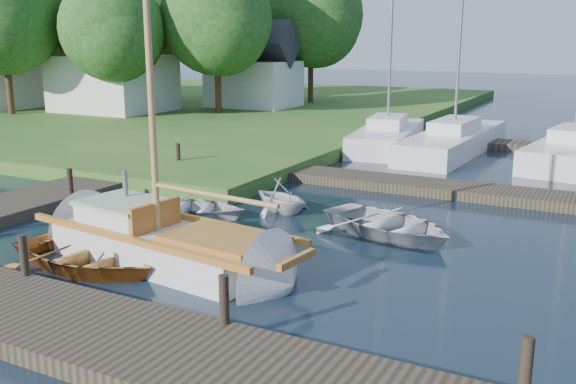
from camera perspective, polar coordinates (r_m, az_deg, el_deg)
The scene contains 26 objects.
ground at distance 15.23m, azimuth 0.00°, elevation -4.39°, with size 160.00×160.00×0.00m, color black.
near_dock at distance 10.62m, azimuth -15.64°, elevation -12.31°, with size 18.00×2.20×0.30m, color #2B2319.
left_dock at distance 21.40m, azimuth -16.69°, elevation 0.71°, with size 2.20×18.00×0.30m, color #2B2319.
far_dock at distance 20.41m, azimuth 13.60°, elevation 0.30°, with size 14.00×1.60×0.30m, color #2B2319.
shore at distance 49.40m, azimuth -17.25°, elevation 7.78°, with size 50.00×40.00×0.50m, color #27591E.
mooring_post_1 at distance 13.12m, azimuth -22.42°, elevation -5.22°, with size 0.16×0.16×0.80m, color black.
mooring_post_2 at distance 10.23m, azimuth -5.71°, elevation -9.48°, with size 0.16×0.16×0.80m, color black.
mooring_post_3 at distance 8.81m, azimuth 20.41°, elevation -14.30°, with size 0.16×0.16×0.80m, color black.
mooring_post_4 at distance 19.22m, azimuth -18.80°, elevation 0.83°, with size 0.16×0.16×0.80m, color black.
mooring_post_5 at distance 22.86m, azimuth -9.74°, elevation 3.29°, with size 0.16×0.16×0.80m, color black.
sailboat at distance 13.89m, azimuth -10.40°, elevation -4.92°, with size 7.34×2.84×9.83m.
dinghy at distance 14.05m, azimuth -17.49°, elevation -4.98°, with size 2.61×3.65×0.76m, color #99581F.
tender_a at distance 17.34m, azimuth -9.07°, elevation -1.16°, with size 2.34×3.28×0.68m, color silver.
tender_b at distance 17.66m, azimuth -0.63°, elevation -0.12°, with size 1.70×1.97×1.04m, color silver.
tender_c at distance 15.78m, azimuth 8.88°, elevation -2.49°, with size 2.59×3.62×0.75m, color silver.
marina_boat_0 at distance 28.37m, azimuth 8.83°, elevation 5.04°, with size 3.32×7.51×10.86m.
marina_boat_1 at distance 27.80m, azimuth 14.54°, elevation 4.57°, with size 2.61×9.27×11.16m.
marina_boat_2 at distance 26.89m, azimuth 24.02°, elevation 3.57°, with size 3.24×7.86×11.58m.
house_a at distance 39.36m, azimuth -15.34°, elevation 10.55°, with size 6.30×5.00×6.29m.
house_c at distance 40.59m, azimuth -3.06°, elevation 10.54°, with size 5.25×4.00×5.28m.
tree_1 at distance 39.58m, azimuth -24.04°, elevation 14.44°, with size 6.70×6.70×9.20m.
tree_2 at distance 36.54m, azimuth -15.33°, elevation 13.96°, with size 5.83×5.75×7.82m.
tree_3 at distance 37.21m, azimuth -6.34°, elevation 15.19°, with size 6.41×6.38×8.74m.
tree_4 at distance 45.23m, azimuth -12.15°, elevation 15.38°, with size 7.01×7.01×9.66m.
tree_5 at distance 49.31m, azimuth -21.01°, elevation 13.52°, with size 6.00×5.94×8.10m.
tree_7 at distance 43.18m, azimuth 2.11°, elevation 15.54°, with size 6.83×6.83×9.38m.
Camera 1 is at (6.76, -12.82, 4.69)m, focal length 40.00 mm.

